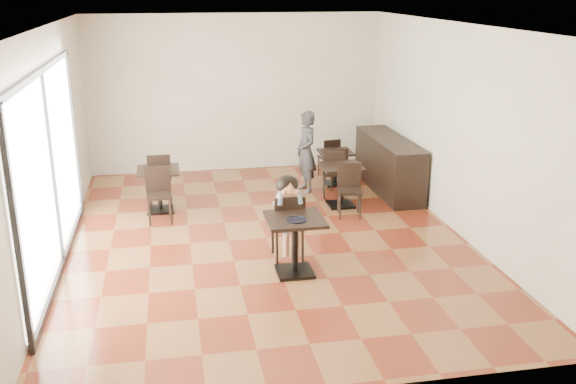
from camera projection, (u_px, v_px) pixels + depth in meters
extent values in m
cube|color=brown|center=(266.00, 238.00, 9.92)|extent=(6.00, 8.00, 0.01)
cube|color=white|center=(264.00, 25.00, 8.93)|extent=(6.00, 8.00, 0.01)
cube|color=silver|center=(236.00, 93.00, 13.16)|extent=(6.00, 0.01, 3.20)
cube|color=silver|center=(333.00, 238.00, 5.68)|extent=(6.00, 0.01, 3.20)
cube|color=silver|center=(52.00, 146.00, 8.90)|extent=(0.01, 8.00, 3.20)
cube|color=silver|center=(456.00, 129.00, 9.95)|extent=(0.01, 8.00, 3.20)
cube|color=white|center=(50.00, 170.00, 8.50)|extent=(0.04, 4.50, 2.60)
cylinder|color=black|center=(296.00, 220.00, 8.38)|extent=(0.27, 0.27, 0.02)
imported|color=#35353A|center=(306.00, 152.00, 11.95)|extent=(0.46, 0.61, 1.52)
cube|color=black|center=(389.00, 164.00, 12.10)|extent=(0.60, 2.40, 1.00)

